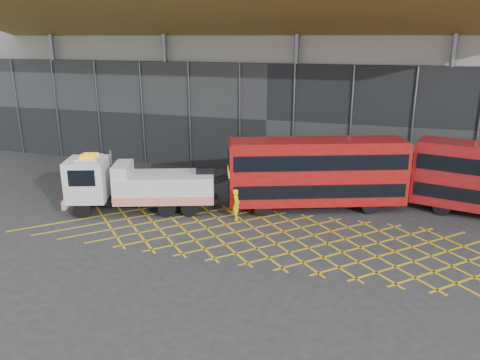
% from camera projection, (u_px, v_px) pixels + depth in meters
% --- Properties ---
extents(ground_plane, '(120.00, 120.00, 0.00)m').
position_uv_depth(ground_plane, '(179.00, 225.00, 25.41)').
color(ground_plane, '#252527').
extents(road_markings, '(27.96, 7.16, 0.01)m').
position_uv_depth(road_markings, '(280.00, 237.00, 23.83)').
color(road_markings, gold).
rests_on(road_markings, ground_plane).
extents(construction_building, '(55.00, 23.97, 18.00)m').
position_uv_depth(construction_building, '(287.00, 47.00, 39.04)').
color(construction_building, gray).
rests_on(construction_building, ground_plane).
extents(recovery_truck, '(9.83, 5.00, 3.47)m').
position_uv_depth(recovery_truck, '(136.00, 185.00, 27.03)').
color(recovery_truck, black).
rests_on(recovery_truck, ground_plane).
extents(bus_towed, '(10.40, 5.77, 4.17)m').
position_uv_depth(bus_towed, '(316.00, 171.00, 27.20)').
color(bus_towed, maroon).
rests_on(bus_towed, ground_plane).
extents(worker, '(0.58, 0.73, 1.75)m').
position_uv_depth(worker, '(236.00, 205.00, 25.98)').
color(worker, yellow).
rests_on(worker, ground_plane).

